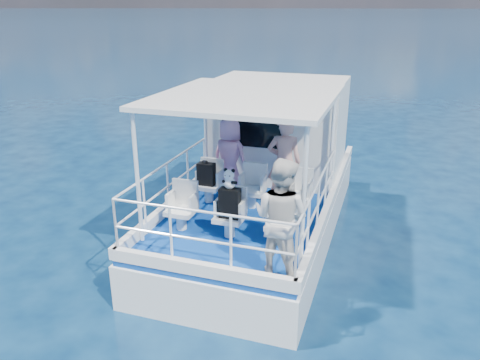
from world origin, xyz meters
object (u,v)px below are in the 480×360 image
Objects in this scene: passenger_stbd_aft at (281,218)px; panda at (229,179)px; backpack_center at (230,203)px; passenger_port_fwd at (230,158)px.

panda is (-1.08, 0.85, 0.17)m from passenger_stbd_aft.
backpack_center is at bearing -61.40° from panda.
passenger_port_fwd reaches higher than panda.
backpack_center is (0.64, -1.81, -0.17)m from passenger_port_fwd.
passenger_port_fwd is 1.93m from backpack_center.
backpack_center is at bearing -21.14° from passenger_stbd_aft.
backpack_center is (-1.06, 0.83, -0.25)m from passenger_stbd_aft.
panda is (-0.01, 0.02, 0.43)m from backpack_center.
passenger_port_fwd is 1.92m from panda.
passenger_stbd_aft reaches higher than panda.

